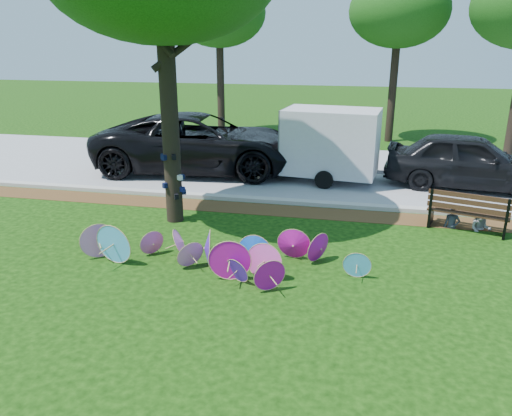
{
  "coord_description": "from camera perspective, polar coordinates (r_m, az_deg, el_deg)",
  "views": [
    {
      "loc": [
        2.78,
        -8.73,
        4.63
      ],
      "look_at": [
        0.5,
        2.0,
        0.9
      ],
      "focal_mm": 35.0,
      "sensor_mm": 36.0,
      "label": 1
    }
  ],
  "objects": [
    {
      "name": "dark_pickup",
      "position": [
        17.55,
        23.19,
        4.96
      ],
      "size": [
        5.47,
        2.78,
        1.78
      ],
      "primitive_type": "imported",
      "rotation": [
        0.0,
        0.0,
        1.44
      ],
      "color": "black",
      "rests_on": "ground"
    },
    {
      "name": "person_right",
      "position": [
        13.81,
        24.52,
        -0.24
      ],
      "size": [
        0.59,
        0.5,
        1.06
      ],
      "primitive_type": "imported",
      "rotation": [
        0.0,
        0.0,
        -0.2
      ],
      "color": "#B7B8C1",
      "rests_on": "ground"
    },
    {
      "name": "parasol_pile",
      "position": [
        10.59,
        -4.98,
        -4.93
      ],
      "size": [
        6.32,
        2.09,
        0.91
      ],
      "color": "#CC109B",
      "rests_on": "ground"
    },
    {
      "name": "street",
      "position": [
        18.87,
        3.17,
        4.56
      ],
      "size": [
        90.0,
        8.0,
        0.01
      ],
      "primitive_type": "cube",
      "color": "gray",
      "rests_on": "ground"
    },
    {
      "name": "black_van",
      "position": [
        18.34,
        -6.4,
        7.4
      ],
      "size": [
        7.83,
        4.17,
        2.09
      ],
      "primitive_type": "imported",
      "rotation": [
        0.0,
        0.0,
        1.67
      ],
      "color": "black",
      "rests_on": "ground"
    },
    {
      "name": "park_bench",
      "position": [
        13.69,
        23.13,
        -0.27
      ],
      "size": [
        2.1,
        1.27,
        1.03
      ],
      "primitive_type": null,
      "rotation": [
        0.0,
        0.0,
        -0.28
      ],
      "color": "black",
      "rests_on": "ground"
    },
    {
      "name": "ground",
      "position": [
        10.27,
        -5.11,
        -8.11
      ],
      "size": [
        90.0,
        90.0,
        0.0
      ],
      "primitive_type": "plane",
      "color": "black",
      "rests_on": "ground"
    },
    {
      "name": "cargo_trailer",
      "position": [
        17.02,
        8.58,
        7.53
      ],
      "size": [
        3.26,
        2.27,
        2.74
      ],
      "primitive_type": "cube",
      "rotation": [
        0.0,
        0.0,
        -0.11
      ],
      "color": "silver",
      "rests_on": "ground"
    },
    {
      "name": "curb",
      "position": [
        14.92,
        0.68,
        0.94
      ],
      "size": [
        90.0,
        0.3,
        0.12
      ],
      "primitive_type": "cube",
      "color": "#B7B5AD",
      "rests_on": "ground"
    },
    {
      "name": "mulch_strip",
      "position": [
        14.29,
        0.12,
        -0.11
      ],
      "size": [
        90.0,
        1.0,
        0.01
      ],
      "primitive_type": "cube",
      "color": "#472D16",
      "rests_on": "ground"
    },
    {
      "name": "person_left",
      "position": [
        13.66,
        21.68,
        0.03
      ],
      "size": [
        0.42,
        0.29,
        1.1
      ],
      "primitive_type": "imported",
      "rotation": [
        0.0,
        0.0,
        -0.08
      ],
      "color": "#343647",
      "rests_on": "ground"
    },
    {
      "name": "bg_trees",
      "position": [
        23.46,
        13.13,
        21.11
      ],
      "size": [
        17.24,
        6.91,
        7.4
      ],
      "color": "black",
      "rests_on": "ground"
    }
  ]
}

